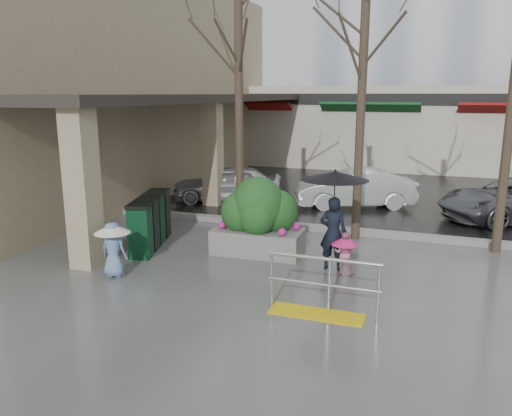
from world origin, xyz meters
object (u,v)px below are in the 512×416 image
Objects in this scene: handrail at (321,294)px; news_boxes at (150,221)px; tree_midwest at (365,24)px; car_a at (227,183)px; child_blue at (113,243)px; planter at (259,217)px; tree_west at (238,36)px; car_b at (355,188)px; woman at (334,204)px; child_pink at (344,249)px.

news_boxes is at bearing 152.82° from handrail.
tree_midwest is 1.89× the size of car_a.
planter is (2.26, 2.43, 0.16)m from child_blue.
tree_west is (-3.36, 4.80, 4.71)m from handrail.
car_a is at bearing -84.65° from child_blue.
planter reaches higher than car_b.
planter is 0.92× the size of news_boxes.
tree_midwest is 4.56m from woman.
car_b is at bearing 95.18° from handrail.
tree_midwest is 5.41m from child_pink.
car_a reaches higher than news_boxes.
tree_west reaches higher than handrail.
car_b is (-0.50, 6.17, -0.78)m from woman.
planter is 0.55× the size of car_b.
tree_midwest reaches higher than news_boxes.
car_b reaches higher than child_pink.
woman is at bearing -154.63° from child_blue.
car_b reaches higher than handrail.
tree_west is at bearing 8.11° from car_a.
handrail is 8.52m from car_b.
car_b is (1.33, 5.66, -0.23)m from planter.
handrail is at bearing -43.20° from news_boxes.
child_pink is (0.18, -2.66, -4.71)m from tree_midwest.
woman is 1.98m from planter.
tree_midwest reaches higher than car_b.
car_b is at bearing 99.39° from tree_midwest.
handrail is at bearing 91.83° from child_pink.
planter is 0.57× the size of car_a.
planter reaches higher than handrail.
car_a is (-0.28, 5.42, 0.01)m from news_boxes.
handrail is 7.52m from tree_west.
child_blue is (-4.10, -1.93, -0.71)m from woman.
news_boxes is 0.59× the size of car_b.
tree_west reaches higher than car_b.
woman is 1.02× the size of planter.
planter reaches higher than news_boxes.
news_boxes is at bearing -17.64° from car_a.
planter is at bearing -134.48° from tree_midwest.
tree_midwest reaches higher than handrail.
planter is 2.69m from news_boxes.
child_pink is 2.25m from planter.
child_blue is at bearing -44.89° from car_b.
child_pink is at bearing 149.87° from woman.
woman is (-0.10, -2.49, -3.82)m from tree_midwest.
tree_midwest is 7.59m from child_blue.
woman is 0.95m from child_pink.
car_a is (-4.77, 5.55, -0.78)m from woman.
planter is (-1.84, 0.51, -0.55)m from woman.
news_boxes is at bearing -1.39° from child_pink.
tree_west is at bearing -56.10° from car_b.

